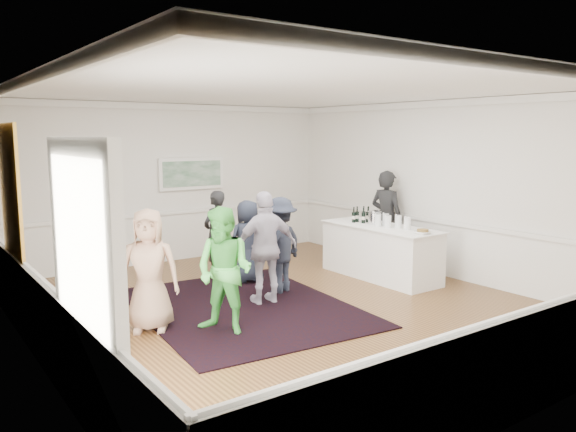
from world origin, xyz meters
TOP-DOWN VIEW (x-y plane):
  - floor at (0.00, 0.00)m, footprint 8.00×8.00m
  - ceiling at (0.00, 0.00)m, footprint 7.00×8.00m
  - wall_left at (-3.50, 0.00)m, footprint 0.02×8.00m
  - wall_right at (3.50, 0.00)m, footprint 0.02×8.00m
  - wall_back at (0.00, 4.00)m, footprint 7.00×0.02m
  - wall_front at (0.00, -4.00)m, footprint 7.00×0.02m
  - wainscoting at (0.00, 0.00)m, footprint 7.00×8.00m
  - mirror at (-3.45, 1.30)m, footprint 0.05×1.25m
  - doorway at (-3.45, -1.90)m, footprint 0.10×1.78m
  - landscape_painting at (0.40, 3.95)m, footprint 1.44×0.06m
  - area_rug at (-0.54, 0.37)m, footprint 3.24×4.06m
  - serving_table at (2.43, 0.48)m, footprint 0.89×2.34m
  - bartender at (3.20, 1.10)m, footprint 0.58×0.76m
  - guest_tan at (-2.04, 0.25)m, footprint 0.95×0.85m
  - guest_green at (-1.27, -0.40)m, footprint 0.95×1.01m
  - guest_lilac at (-0.12, 0.37)m, footprint 1.07×0.58m
  - guest_dark_a at (0.39, 0.74)m, footprint 1.15×0.88m
  - guest_dark_b at (0.10, 2.39)m, footprint 0.67×0.57m
  - guest_navy at (0.31, 1.60)m, footprint 0.75×0.53m
  - wine_bottles at (2.47, 1.01)m, footprint 0.37×0.26m
  - juice_pitchers at (2.45, 0.25)m, footprint 0.31×0.66m
  - ice_bucket at (2.47, 0.70)m, footprint 0.26×0.26m
  - nut_bowl at (2.40, -0.51)m, footprint 0.26×0.26m

SIDE VIEW (x-z plane):
  - floor at x=0.00m, z-range 0.00..0.00m
  - area_rug at x=-0.54m, z-range 0.00..0.02m
  - serving_table at x=2.43m, z-range 0.00..0.95m
  - wainscoting at x=0.00m, z-range 0.00..1.00m
  - guest_navy at x=0.31m, z-range 0.00..1.45m
  - guest_dark_b at x=0.10m, z-range 0.00..1.57m
  - guest_dark_a at x=0.39m, z-range 0.00..1.58m
  - guest_tan at x=-2.04m, z-range 0.00..1.63m
  - guest_green at x=-1.27m, z-range 0.00..1.66m
  - guest_lilac at x=-0.12m, z-range 0.00..1.74m
  - bartender at x=3.20m, z-range 0.00..1.89m
  - nut_bowl at x=2.40m, z-range 0.95..1.02m
  - ice_bucket at x=2.47m, z-range 0.94..1.19m
  - juice_pitchers at x=2.45m, z-range 0.95..1.19m
  - wine_bottles at x=2.47m, z-range 0.95..1.26m
  - doorway at x=-3.45m, z-range 0.14..2.70m
  - wall_left at x=-3.50m, z-range 0.00..3.20m
  - wall_right at x=3.50m, z-range 0.00..3.20m
  - wall_back at x=0.00m, z-range 0.00..3.20m
  - wall_front at x=0.00m, z-range 0.00..3.20m
  - landscape_painting at x=0.40m, z-range 1.45..2.11m
  - mirror at x=-3.45m, z-range 0.88..2.73m
  - ceiling at x=0.00m, z-range 3.19..3.21m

